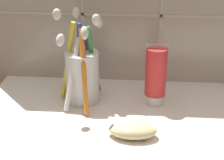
# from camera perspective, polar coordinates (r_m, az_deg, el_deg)

# --- Properties ---
(sink_counter) EXTENTS (0.65, 0.39, 0.02)m
(sink_counter) POSITION_cam_1_polar(r_m,az_deg,el_deg) (0.67, 5.99, -7.80)
(sink_counter) COLOR white
(sink_counter) RESTS_ON ground
(toothbrush_cup) EXTENTS (0.10, 0.14, 0.18)m
(toothbrush_cup) POSITION_cam_1_polar(r_m,az_deg,el_deg) (0.72, -4.58, 1.11)
(toothbrush_cup) COLOR silver
(toothbrush_cup) RESTS_ON sink_counter
(toothpaste_tube) EXTENTS (0.04, 0.04, 0.12)m
(toothpaste_tube) POSITION_cam_1_polar(r_m,az_deg,el_deg) (0.71, 6.68, 0.72)
(toothpaste_tube) COLOR white
(toothpaste_tube) RESTS_ON sink_counter
(soap_bar) EXTENTS (0.08, 0.04, 0.03)m
(soap_bar) POSITION_cam_1_polar(r_m,az_deg,el_deg) (0.63, 3.18, -7.62)
(soap_bar) COLOR beige
(soap_bar) RESTS_ON sink_counter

